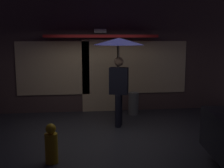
{
  "coord_description": "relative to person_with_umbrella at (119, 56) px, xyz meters",
  "views": [
    {
      "loc": [
        -0.7,
        -6.71,
        2.31
      ],
      "look_at": [
        0.17,
        0.6,
        1.1
      ],
      "focal_mm": 47.4,
      "sensor_mm": 36.0,
      "label": 1
    }
  ],
  "objects": [
    {
      "name": "fire_hydrant",
      "position": [
        -1.54,
        -2.08,
        -1.46
      ],
      "size": [
        0.23,
        0.23,
        0.74
      ],
      "color": "gold",
      "rests_on": "ground"
    },
    {
      "name": "building_facade",
      "position": [
        -0.35,
        1.74,
        0.43
      ],
      "size": [
        8.56,
        1.0,
        4.52
      ],
      "color": "brown",
      "rests_on": "ground"
    },
    {
      "name": "person_with_umbrella",
      "position": [
        0.0,
        0.0,
        0.0
      ],
      "size": [
        1.27,
        1.27,
        2.26
      ],
      "rotation": [
        0.0,
        0.0,
        -0.34
      ],
      "color": "black",
      "rests_on": "ground"
    },
    {
      "name": "ground_plane",
      "position": [
        -0.35,
        -0.6,
        -1.8
      ],
      "size": [
        18.0,
        18.0,
        0.0
      ],
      "primitive_type": "plane",
      "color": "#2D2D33"
    },
    {
      "name": "sidewalk_bollard",
      "position": [
        0.6,
        1.09,
        -1.47
      ],
      "size": [
        0.3,
        0.3,
        0.66
      ],
      "primitive_type": "cylinder",
      "color": "slate",
      "rests_on": "ground"
    }
  ]
}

